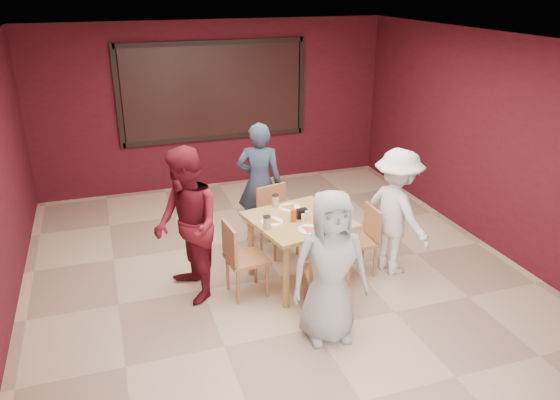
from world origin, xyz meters
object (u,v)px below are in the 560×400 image
object	(u,v)px
chair_back	(276,216)
diner_left	(187,226)
chair_front	(325,271)
diner_right	(396,212)
chair_left	(240,255)
dining_table	(299,227)
chair_right	(363,236)
diner_back	(259,183)
diner_front	(330,267)

from	to	relation	value
chair_back	diner_left	size ratio (longest dim) A/B	0.51
chair_front	diner_left	world-z (taller)	diner_left
chair_back	diner_right	xyz separation A→B (m)	(1.22, -0.97, 0.28)
chair_left	dining_table	bearing A→B (deg)	6.37
chair_left	diner_left	xyz separation A→B (m)	(-0.55, 0.16, 0.37)
chair_right	diner_right	distance (m)	0.50
chair_left	chair_right	bearing A→B (deg)	1.82
diner_left	diner_right	distance (m)	2.51
chair_front	chair_back	xyz separation A→B (m)	(-0.06, 1.52, 0.02)
chair_back	diner_left	xyz separation A→B (m)	(-1.28, -0.76, 0.38)
diner_back	dining_table	bearing A→B (deg)	116.10
diner_left	diner_right	xyz separation A→B (m)	(2.50, -0.20, -0.10)
diner_back	diner_left	size ratio (longest dim) A/B	0.95
diner_left	chair_right	bearing A→B (deg)	77.45
diner_left	chair_left	bearing A→B (deg)	64.27
chair_back	chair_right	xyz separation A→B (m)	(0.84, -0.87, -0.02)
diner_right	diner_front	bearing A→B (deg)	113.05
chair_back	diner_front	xyz separation A→B (m)	(-0.09, -1.97, 0.29)
chair_left	chair_right	distance (m)	1.57
chair_left	chair_front	bearing A→B (deg)	-37.18
dining_table	diner_front	world-z (taller)	diner_front
chair_right	diner_left	world-z (taller)	diner_left
diner_front	diner_back	size ratio (longest dim) A/B	0.95
dining_table	diner_left	size ratio (longest dim) A/B	0.70
chair_back	diner_back	world-z (taller)	diner_back
chair_front	diner_back	xyz separation A→B (m)	(-0.17, 1.92, 0.35)
dining_table	diner_right	bearing A→B (deg)	-5.92
dining_table	chair_right	world-z (taller)	dining_table
dining_table	chair_left	bearing A→B (deg)	-173.63
dining_table	diner_left	xyz separation A→B (m)	(-1.29, 0.08, 0.17)
chair_left	diner_right	bearing A→B (deg)	-1.29
chair_front	diner_left	size ratio (longest dim) A/B	0.49
chair_left	diner_back	bearing A→B (deg)	64.67
chair_back	diner_right	bearing A→B (deg)	-38.52
chair_front	chair_back	distance (m)	1.52
dining_table	chair_back	distance (m)	0.87
chair_front	chair_left	bearing A→B (deg)	142.82
diner_front	diner_right	world-z (taller)	diner_front
chair_back	diner_left	distance (m)	1.54
chair_back	chair_left	xyz separation A→B (m)	(-0.73, -0.92, 0.00)
chair_left	diner_front	distance (m)	1.26
diner_right	chair_right	bearing A→B (deg)	61.80
chair_right	diner_left	xyz separation A→B (m)	(-2.12, 0.11, 0.40)
chair_right	diner_back	size ratio (longest dim) A/B	0.51
diner_back	chair_back	bearing A→B (deg)	126.15
chair_front	diner_right	bearing A→B (deg)	25.65
chair_right	diner_right	size ratio (longest dim) A/B	0.54
chair_back	diner_back	xyz separation A→B (m)	(-0.11, 0.39, 0.33)
diner_left	dining_table	bearing A→B (deg)	76.96
dining_table	diner_right	world-z (taller)	diner_right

